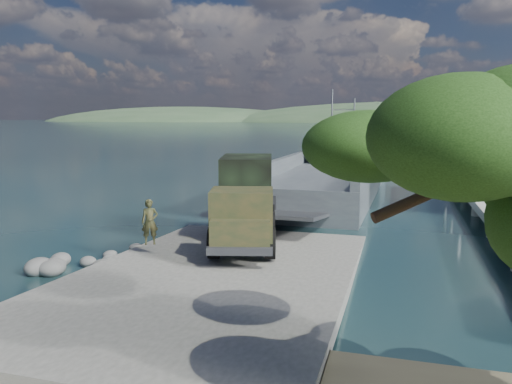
% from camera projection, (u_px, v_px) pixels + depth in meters
% --- Properties ---
extents(ground, '(1400.00, 1400.00, 0.00)m').
position_uv_depth(ground, '(225.00, 277.00, 19.90)').
color(ground, '#18343A').
rests_on(ground, ground).
extents(boat_ramp, '(10.00, 18.00, 0.50)m').
position_uv_depth(boat_ramp, '(216.00, 278.00, 18.91)').
color(boat_ramp, '#66665D').
rests_on(boat_ramp, ground).
extents(shoreline_rocks, '(3.20, 5.60, 0.90)m').
position_uv_depth(shoreline_rocks, '(96.00, 261.00, 22.06)').
color(shoreline_rocks, '#61615E').
rests_on(shoreline_rocks, ground).
extents(distant_headlands, '(1000.00, 240.00, 48.00)m').
position_uv_depth(distant_headlands, '(441.00, 122.00, 538.70)').
color(distant_headlands, '#375434').
rests_on(distant_headlands, ground).
extents(pier, '(6.40, 44.00, 6.10)m').
position_uv_depth(pier, '(496.00, 186.00, 33.98)').
color(pier, '#A7A79D').
rests_on(pier, ground).
extents(landing_craft, '(9.14, 33.13, 9.78)m').
position_uv_depth(landing_craft, '(326.00, 182.00, 42.11)').
color(landing_craft, '#43494F').
rests_on(landing_craft, ground).
extents(military_truck, '(4.50, 8.73, 3.89)m').
position_uv_depth(military_truck, '(245.00, 201.00, 23.30)').
color(military_truck, black).
rests_on(military_truck, boat_ramp).
extents(soldier, '(0.85, 0.75, 1.95)m').
position_uv_depth(soldier, '(150.00, 231.00, 21.35)').
color(soldier, '#26331C').
rests_on(soldier, boat_ramp).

